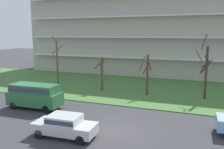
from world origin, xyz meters
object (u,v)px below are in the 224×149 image
tree_right (206,70)px  van_green_near_left (35,94)px  tree_center (147,74)px  tree_far_left (57,62)px  tree_left (102,72)px  sedan_silver_center_right (65,125)px

tree_right → van_green_near_left: size_ratio=1.35×
tree_center → tree_far_left: bearing=177.7°
tree_far_left → tree_left: size_ratio=1.58×
tree_right → tree_far_left: bearing=-179.9°
tree_far_left → tree_right: size_ratio=0.96×
tree_far_left → van_green_near_left: (3.42, -9.04, -1.97)m
tree_far_left → tree_right: 18.64m
tree_left → tree_right: tree_right is taller
tree_right → tree_center: bearing=-175.1°
tree_far_left → sedan_silver_center_right: size_ratio=1.51×
tree_far_left → tree_center: (12.40, -0.50, -0.80)m
sedan_silver_center_right → tree_left: bearing=99.3°
tree_far_left → tree_center: tree_far_left is taller
van_green_near_left → tree_right: bearing=-151.2°
tree_center → tree_right: 6.30m
tree_left → tree_center: 5.77m
tree_far_left → tree_center: 12.44m
tree_far_left → tree_left: 6.73m
tree_far_left → tree_right: (18.64, 0.04, -0.08)m
van_green_near_left → tree_center: bearing=-138.4°
tree_left → sedan_silver_center_right: bearing=-77.7°
tree_right → van_green_near_left: tree_right is taller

